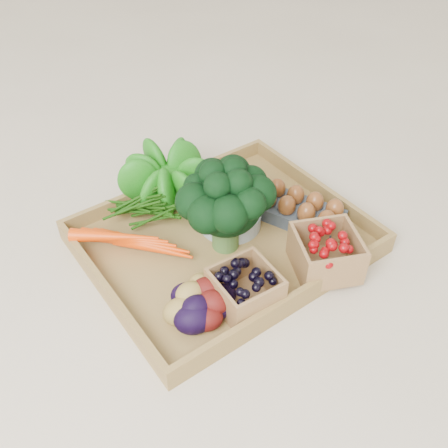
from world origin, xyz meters
TOP-DOWN VIEW (x-y plane):
  - ground at (0.00, 0.00)m, footprint 4.00×4.00m
  - tray at (0.00, 0.00)m, footprint 0.55×0.45m
  - carrots at (-0.17, 0.08)m, footprint 0.19×0.14m
  - lettuce at (-0.02, 0.19)m, footprint 0.14×0.14m
  - broccoli at (-0.01, -0.01)m, footprint 0.19×0.19m
  - cherry_bowl at (0.04, 0.03)m, footprint 0.14×0.14m
  - egg_carton at (0.16, -0.00)m, footprint 0.19×0.29m
  - potatoes at (-0.15, -0.13)m, footprint 0.15×0.15m
  - punnet_blackberry at (-0.07, -0.16)m, footprint 0.12×0.12m
  - punnet_raspberry at (0.11, -0.18)m, footprint 0.16×0.16m

SIDE VIEW (x-z plane):
  - ground at x=0.00m, z-range 0.00..0.00m
  - tray at x=0.00m, z-range 0.00..0.01m
  - egg_carton at x=0.16m, z-range 0.01..0.05m
  - cherry_bowl at x=0.04m, z-range 0.01..0.05m
  - carrots at x=-0.17m, z-range 0.01..0.06m
  - punnet_blackberry at x=-0.07m, z-range 0.01..0.09m
  - punnet_raspberry at x=0.11m, z-range 0.01..0.10m
  - potatoes at x=-0.15m, z-range 0.01..0.10m
  - lettuce at x=-0.02m, z-range 0.02..0.15m
  - broccoli at x=-0.01m, z-range 0.02..0.16m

